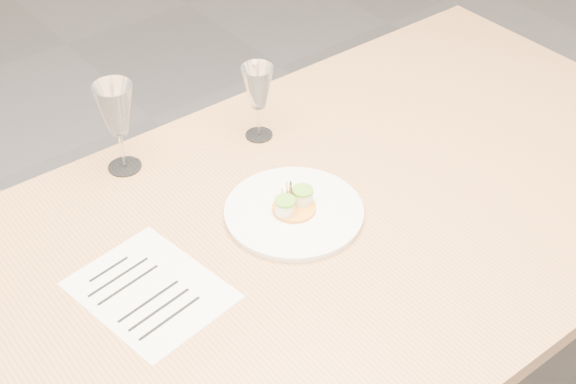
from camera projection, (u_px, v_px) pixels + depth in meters
dining_table at (223, 299)px, 1.58m from camera, size 2.40×1.00×0.75m
dinner_plate at (294, 211)px, 1.66m from camera, size 0.29×0.29×0.07m
recipe_sheet at (150, 290)px, 1.50m from camera, size 0.26×0.31×0.00m
wine_glass_1 at (116, 111)px, 1.70m from camera, size 0.09×0.09×0.21m
wine_glass_2 at (258, 89)px, 1.80m from camera, size 0.07×0.07×0.18m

